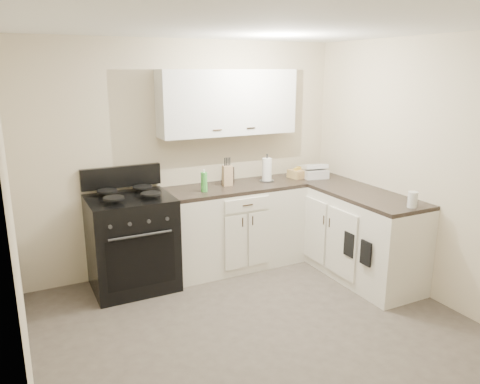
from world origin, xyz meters
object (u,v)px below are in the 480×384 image
paper_towel (267,170)px  countertop_grill (314,173)px  stove (132,244)px  wicker_basket (301,173)px  knife_block (227,176)px

paper_towel → countertop_grill: 0.61m
stove → paper_towel: 1.72m
paper_towel → countertop_grill: paper_towel is taller
stove → countertop_grill: bearing=-0.6°
stove → wicker_basket: bearing=1.5°
knife_block → countertop_grill: knife_block is taller
paper_towel → countertop_grill: bearing=-8.0°
knife_block → stove: bearing=-166.6°
stove → paper_towel: paper_towel is taller
stove → countertop_grill: 2.27m
wicker_basket → knife_block: bearing=179.1°
countertop_grill → wicker_basket: bearing=160.2°
knife_block → countertop_grill: 1.10m
stove → countertop_grill: size_ratio=3.60×
knife_block → paper_towel: 0.50m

